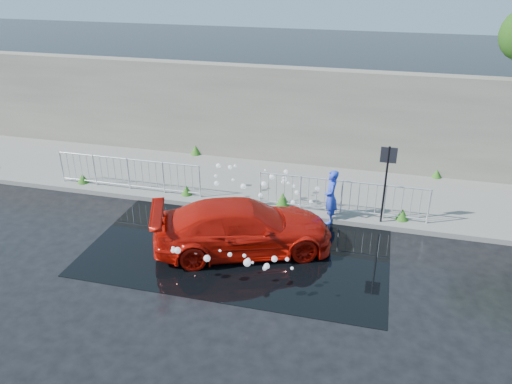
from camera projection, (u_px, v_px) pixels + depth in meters
ground at (211, 263)px, 12.94m from camera, size 90.00×90.00×0.00m
pavement at (258, 183)px, 17.28m from camera, size 30.00×4.00×0.15m
curb at (242, 209)px, 15.53m from camera, size 30.00×0.25×0.16m
retaining_wall at (273, 114)px, 18.41m from camera, size 30.00×0.60×3.50m
puddle at (240, 246)px, 13.70m from camera, size 8.00×5.00×0.01m
sign_post at (387, 173)px, 13.96m from camera, size 0.45×0.06×2.50m
railing_left at (128, 173)px, 16.45m from camera, size 5.05×0.05×1.10m
railing_right at (342, 196)px, 14.88m from camera, size 5.05×0.05×1.10m
weeds at (252, 183)px, 16.69m from camera, size 12.17×3.93×0.46m
water_spray at (254, 206)px, 14.18m from camera, size 3.57×5.58×1.06m
red_car at (243, 227)px, 13.27m from camera, size 5.13×3.56×1.38m
person at (331, 197)px, 14.59m from camera, size 0.50×0.66×1.66m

